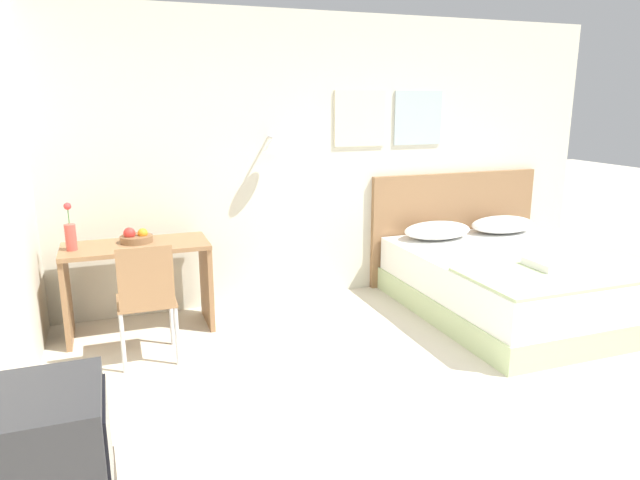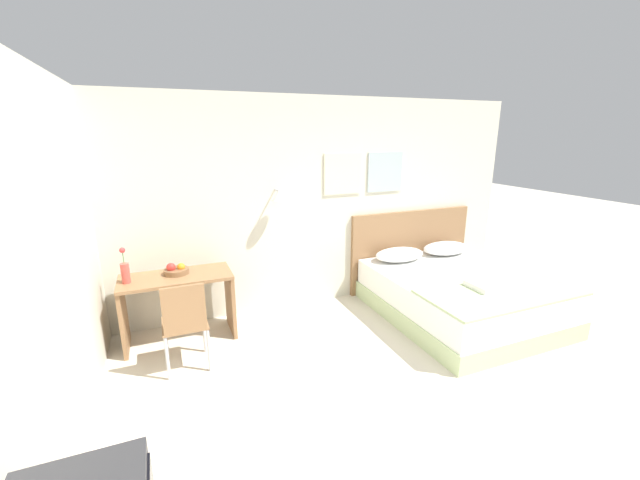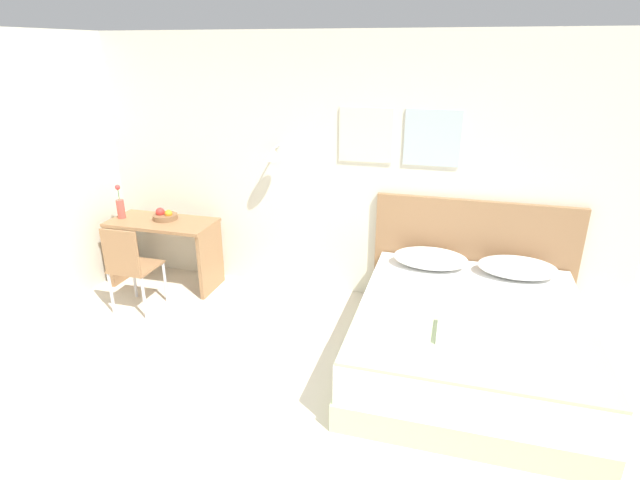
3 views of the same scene
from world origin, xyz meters
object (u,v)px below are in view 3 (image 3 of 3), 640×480
(pillow_left, at_px, (430,258))
(desk, at_px, (164,241))
(pillow_right, at_px, (517,268))
(folded_towel_near_foot, at_px, (459,332))
(desk_chair, at_px, (129,263))
(throw_blanket, at_px, (472,350))
(flower_vase, at_px, (120,207))
(bed, at_px, (468,340))
(fruit_bowl, at_px, (165,216))
(headboard, at_px, (472,256))

(pillow_left, distance_m, desk, 2.85)
(pillow_right, bearing_deg, folded_towel_near_foot, -111.46)
(folded_towel_near_foot, xyz_separation_m, desk_chair, (-3.11, 0.52, -0.06))
(throw_blanket, height_order, folded_towel_near_foot, folded_towel_near_foot)
(desk, bearing_deg, flower_vase, -176.52)
(bed, relative_size, desk_chair, 2.29)
(pillow_right, height_order, flower_vase, flower_vase)
(desk_chair, bearing_deg, bed, -1.19)
(desk_chair, relative_size, flower_vase, 2.42)
(desk, relative_size, fruit_bowl, 4.40)
(headboard, relative_size, throw_blanket, 1.10)
(bed, bearing_deg, pillow_left, 116.65)
(flower_vase, bearing_deg, headboard, 5.75)
(headboard, height_order, fruit_bowl, headboard)
(bed, height_order, throw_blanket, throw_blanket)
(headboard, bearing_deg, bed, -90.00)
(headboard, height_order, pillow_right, headboard)
(desk, xyz_separation_m, desk_chair, (0.02, -0.65, 0.01))
(folded_towel_near_foot, bearing_deg, bed, 78.21)
(desk, bearing_deg, pillow_right, 0.86)
(desk, bearing_deg, fruit_bowl, 81.31)
(pillow_left, relative_size, desk, 0.61)
(desk, distance_m, flower_vase, 0.59)
(fruit_bowl, height_order, flower_vase, flower_vase)
(headboard, relative_size, folded_towel_near_foot, 5.94)
(flower_vase, bearing_deg, fruit_bowl, 10.20)
(desk, bearing_deg, folded_towel_near_foot, -20.55)
(desk_chair, xyz_separation_m, flower_vase, (-0.49, 0.63, 0.35))
(bed, bearing_deg, throw_blanket, -90.00)
(bed, xyz_separation_m, desk_chair, (-3.21, 0.07, 0.27))
(desk_chair, bearing_deg, pillow_right, 11.13)
(headboard, height_order, folded_towel_near_foot, headboard)
(pillow_left, relative_size, pillow_right, 1.00)
(desk, xyz_separation_m, fruit_bowl, (0.01, 0.06, 0.27))
(fruit_bowl, relative_size, flower_vase, 0.69)
(bed, distance_m, headboard, 1.11)
(bed, distance_m, folded_towel_near_foot, 0.57)
(fruit_bowl, distance_m, flower_vase, 0.49)
(headboard, distance_m, desk_chair, 3.36)
(bed, height_order, fruit_bowl, fruit_bowl)
(folded_towel_near_foot, distance_m, flower_vase, 3.80)
(bed, relative_size, desk, 1.82)
(pillow_left, xyz_separation_m, pillow_right, (0.78, 0.00, 0.00))
(headboard, bearing_deg, desk, -173.92)
(headboard, xyz_separation_m, pillow_right, (0.39, -0.29, 0.05))
(throw_blanket, bearing_deg, pillow_right, 74.22)
(bed, relative_size, pillow_left, 2.97)
(desk, bearing_deg, bed, -12.56)
(pillow_right, height_order, folded_towel_near_foot, pillow_right)
(desk_chair, bearing_deg, flower_vase, 128.36)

